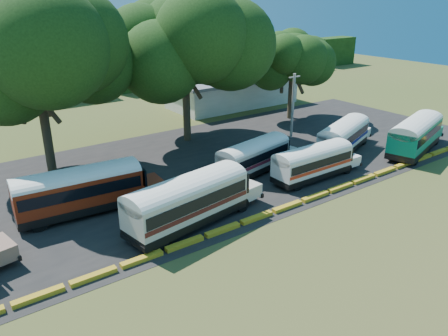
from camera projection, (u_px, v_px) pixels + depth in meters
ground at (282, 219)px, 31.35m from camera, size 160.00×160.00×0.00m
asphalt_strip at (202, 166)px, 40.94m from camera, size 64.00×24.00×0.02m
curb at (272, 212)px, 32.05m from camera, size 53.70×0.45×0.30m
terminal_building at (233, 91)px, 62.97m from camera, size 19.00×9.00×4.00m
treeline_backdrop at (67, 79)px, 66.44m from camera, size 130.00×4.00×6.00m
bus_red at (82, 188)px, 31.51m from camera, size 11.00×3.49×3.56m
bus_cream_west at (190, 198)px, 29.82m from camera, size 11.38×4.44×3.65m
bus_cream_east at (255, 155)px, 38.86m from camera, size 9.58×4.19×3.06m
bus_white_red at (314, 160)px, 37.55m from camera, size 9.29×2.38×3.05m
bus_white_blue at (344, 135)px, 43.97m from camera, size 10.21×5.76×3.28m
bus_teal at (416, 133)px, 43.80m from camera, size 11.36×5.67×3.63m
tree_west at (34, 52)px, 35.84m from camera, size 12.15×12.15×15.11m
tree_center at (184, 40)px, 44.41m from camera, size 12.78×12.78×15.42m
tree_east at (293, 57)px, 54.05m from camera, size 7.83×7.83×10.68m
utility_pole at (293, 105)px, 47.83m from camera, size 1.60×0.30×7.16m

